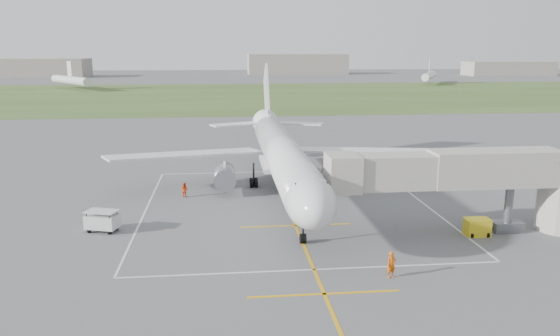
{
  "coord_description": "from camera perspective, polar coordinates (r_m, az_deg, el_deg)",
  "views": [
    {
      "loc": [
        -6.31,
        -56.21,
        15.56
      ],
      "look_at": [
        -0.76,
        -4.0,
        4.0
      ],
      "focal_mm": 35.0,
      "sensor_mm": 36.0,
      "label": 1
    }
  ],
  "objects": [
    {
      "name": "baggage_cart",
      "position": [
        49.79,
        -18.07,
        -5.27
      ],
      "size": [
        3.06,
        2.38,
        1.87
      ],
      "rotation": [
        0.0,
        0.0,
        -0.32
      ],
      "color": "silver",
      "rests_on": "ground"
    },
    {
      "name": "ramp_worker_wing",
      "position": [
        59.14,
        -9.96,
        -2.24
      ],
      "size": [
        0.96,
        0.9,
        1.57
      ],
      "primitive_type": "imported",
      "rotation": [
        0.0,
        0.0,
        2.61
      ],
      "color": "red",
      "rests_on": "ground"
    },
    {
      "name": "ground",
      "position": [
        58.66,
        0.33,
        -2.96
      ],
      "size": [
        700.0,
        700.0,
        0.0
      ],
      "primitive_type": "plane",
      "color": "#545457",
      "rests_on": "ground"
    },
    {
      "name": "airliner",
      "position": [
        58.39,
        0.25,
        1.39
      ],
      "size": [
        38.93,
        46.75,
        13.52
      ],
      "color": "silver",
      "rests_on": "ground"
    },
    {
      "name": "grass_strip",
      "position": [
        186.97,
        -4.15,
        7.61
      ],
      "size": [
        700.0,
        120.0,
        0.02
      ],
      "primitive_type": "cube",
      "color": "#375424",
      "rests_on": "ground"
    },
    {
      "name": "apron_markings",
      "position": [
        53.11,
        1.03,
        -4.61
      ],
      "size": [
        28.2,
        60.0,
        0.01
      ],
      "color": "#E4A10D",
      "rests_on": "ground"
    },
    {
      "name": "distant_aircraft",
      "position": [
        228.79,
        -1.73,
        9.41
      ],
      "size": [
        168.96,
        48.66,
        8.85
      ],
      "color": "silver",
      "rests_on": "ground"
    },
    {
      "name": "gpu_unit",
      "position": [
        49.33,
        19.91,
        -5.83
      ],
      "size": [
        2.02,
        1.44,
        1.5
      ],
      "rotation": [
        0.0,
        0.0,
        -0.01
      ],
      "color": "gold",
      "rests_on": "ground"
    },
    {
      "name": "ramp_worker_nose",
      "position": [
        39.0,
        11.56,
        -9.87
      ],
      "size": [
        0.79,
        0.65,
        1.87
      ],
      "primitive_type": "imported",
      "rotation": [
        0.0,
        0.0,
        0.34
      ],
      "color": "#DF5407",
      "rests_on": "ground"
    },
    {
      "name": "jet_bridge",
      "position": [
        49.26,
        20.68,
        -1.08
      ],
      "size": [
        23.4,
        5.0,
        7.2
      ],
      "color": "gray",
      "rests_on": "ground"
    },
    {
      "name": "distant_hangars",
      "position": [
        321.72,
        -7.95,
        10.45
      ],
      "size": [
        345.0,
        49.0,
        12.0
      ],
      "color": "gray",
      "rests_on": "ground"
    }
  ]
}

